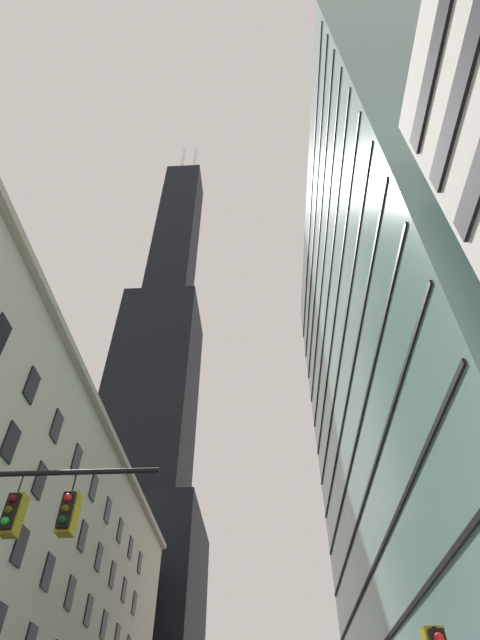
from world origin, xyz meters
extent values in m
cube|color=#B2A893|center=(-10.75, 29.50, 26.70)|extent=(0.70, 71.00, 0.60)
cube|color=black|center=(-10.95, 23.00, 12.40)|extent=(0.14, 1.40, 2.20)
cube|color=black|center=(-10.95, 28.00, 12.40)|extent=(0.14, 1.40, 2.20)
cube|color=black|center=(-10.95, 33.00, 12.40)|extent=(0.14, 1.40, 2.20)
cube|color=black|center=(-10.95, 38.00, 12.40)|extent=(0.14, 1.40, 2.20)
cube|color=black|center=(-10.95, 43.00, 12.40)|extent=(0.14, 1.40, 2.20)
cube|color=black|center=(-10.95, 48.00, 12.40)|extent=(0.14, 1.40, 2.20)
cube|color=black|center=(-10.95, 18.00, 16.60)|extent=(0.14, 1.40, 2.20)
cube|color=black|center=(-10.95, 23.00, 16.60)|extent=(0.14, 1.40, 2.20)
cube|color=black|center=(-10.95, 28.00, 16.60)|extent=(0.14, 1.40, 2.20)
cube|color=black|center=(-10.95, 33.00, 16.60)|extent=(0.14, 1.40, 2.20)
cube|color=black|center=(-10.95, 38.00, 16.60)|extent=(0.14, 1.40, 2.20)
cube|color=black|center=(-10.95, 43.00, 16.60)|extent=(0.14, 1.40, 2.20)
cube|color=black|center=(-10.95, 48.00, 16.60)|extent=(0.14, 1.40, 2.20)
cube|color=black|center=(-10.95, 53.00, 16.60)|extent=(0.14, 1.40, 2.20)
cube|color=black|center=(-10.95, 13.00, 20.80)|extent=(0.14, 1.40, 2.20)
cube|color=black|center=(-10.95, 18.00, 20.80)|extent=(0.14, 1.40, 2.20)
cube|color=black|center=(-10.95, 23.00, 20.80)|extent=(0.14, 1.40, 2.20)
cube|color=black|center=(-10.95, 28.00, 20.80)|extent=(0.14, 1.40, 2.20)
cube|color=black|center=(-10.95, 33.00, 20.80)|extent=(0.14, 1.40, 2.20)
cube|color=black|center=(-10.95, 38.00, 20.80)|extent=(0.14, 1.40, 2.20)
cube|color=black|center=(-10.95, 43.00, 20.80)|extent=(0.14, 1.40, 2.20)
cube|color=black|center=(-10.95, 48.00, 20.80)|extent=(0.14, 1.40, 2.20)
cube|color=black|center=(-10.95, 53.00, 20.80)|extent=(0.14, 1.40, 2.20)
cube|color=black|center=(-21.33, 84.97, 19.41)|extent=(26.60, 26.60, 38.83)
cube|color=black|center=(-21.33, 84.97, 67.07)|extent=(18.62, 18.62, 56.48)
cube|color=black|center=(-21.33, 84.97, 130.60)|extent=(11.97, 11.97, 70.60)
cylinder|color=silver|center=(-23.73, 84.97, 178.15)|extent=(1.20, 1.20, 24.51)
cylinder|color=silver|center=(-18.94, 84.97, 178.15)|extent=(1.20, 1.20, 24.51)
cube|color=black|center=(10.95, -2.37, 18.00)|extent=(0.16, 10.45, 1.10)
cube|color=black|center=(10.95, -2.37, 21.00)|extent=(0.16, 10.45, 1.10)
cube|color=gray|center=(19.60, 27.34, 28.67)|extent=(17.20, 43.84, 57.34)
cube|color=black|center=(10.96, 27.34, 12.00)|extent=(0.12, 42.84, 0.24)
cube|color=black|center=(10.96, 27.34, 16.00)|extent=(0.12, 42.84, 0.24)
cube|color=black|center=(10.96, 27.34, 20.00)|extent=(0.12, 42.84, 0.24)
cube|color=black|center=(10.96, 27.34, 24.00)|extent=(0.12, 42.84, 0.24)
cube|color=black|center=(10.96, 27.34, 28.00)|extent=(0.12, 42.84, 0.24)
cube|color=black|center=(10.96, 27.34, 32.00)|extent=(0.12, 42.84, 0.24)
cube|color=black|center=(10.96, 27.34, 36.00)|extent=(0.12, 42.84, 0.24)
cube|color=black|center=(10.96, 27.34, 40.00)|extent=(0.12, 42.84, 0.24)
cube|color=black|center=(10.96, 27.34, 44.00)|extent=(0.12, 42.84, 0.24)
cube|color=black|center=(10.96, 27.34, 48.00)|extent=(0.12, 42.84, 0.24)
cube|color=black|center=(10.96, 27.34, 52.00)|extent=(0.12, 42.84, 0.24)
cylinder|color=black|center=(-2.57, 4.90, 7.85)|extent=(7.85, 0.14, 0.14)
cylinder|color=black|center=(-2.31, 4.90, 7.55)|extent=(0.04, 0.04, 0.60)
cube|color=black|center=(-2.31, 4.90, 6.80)|extent=(0.30, 0.30, 0.90)
cube|color=olive|center=(-2.31, 5.07, 6.80)|extent=(0.40, 0.40, 1.04)
sphere|color=#450808|center=(-2.31, 4.74, 7.08)|extent=(0.20, 0.20, 0.20)
sphere|color=#4B3A08|center=(-2.31, 4.74, 6.80)|extent=(0.20, 0.20, 0.20)
sphere|color=green|center=(-2.31, 4.74, 6.52)|extent=(0.20, 0.20, 0.20)
cylinder|color=black|center=(-0.87, 4.90, 7.55)|extent=(0.04, 0.04, 0.60)
cube|color=black|center=(-0.87, 4.90, 6.80)|extent=(0.30, 0.30, 0.90)
cube|color=olive|center=(-0.87, 5.07, 6.80)|extent=(0.40, 0.40, 1.04)
sphere|color=red|center=(-0.87, 4.74, 7.08)|extent=(0.20, 0.20, 0.20)
sphere|color=#4B3A08|center=(-0.87, 4.74, 6.80)|extent=(0.20, 0.20, 0.20)
sphere|color=#083D10|center=(-0.87, 4.74, 6.52)|extent=(0.20, 0.20, 0.20)
sphere|color=red|center=(7.40, 4.24, 3.86)|extent=(0.20, 0.20, 0.20)
camera|label=1|loc=(4.15, -6.94, 1.78)|focal=27.05mm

